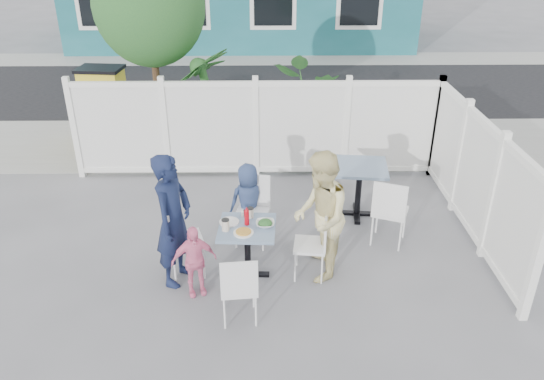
{
  "coord_description": "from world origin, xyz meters",
  "views": [
    {
      "loc": [
        0.26,
        -5.61,
        3.83
      ],
      "look_at": [
        0.33,
        0.0,
        0.95
      ],
      "focal_mm": 35.0,
      "sensor_mm": 36.0,
      "label": 1
    }
  ],
  "objects_px": {
    "utility_cabinet": "(105,106)",
    "spare_table": "(360,177)",
    "main_table": "(247,238)",
    "chair_right": "(316,240)",
    "man": "(173,220)",
    "chair_back": "(253,205)",
    "chair_left": "(178,235)",
    "boy": "(249,202)",
    "chair_near": "(239,285)",
    "toddler": "(194,261)",
    "woman": "(320,217)"
  },
  "relations": [
    {
      "from": "chair_right",
      "to": "man",
      "type": "relative_size",
      "value": 0.53
    },
    {
      "from": "utility_cabinet",
      "to": "spare_table",
      "type": "distance_m",
      "value": 5.23
    },
    {
      "from": "main_table",
      "to": "boy",
      "type": "distance_m",
      "value": 0.89
    },
    {
      "from": "spare_table",
      "to": "man",
      "type": "distance_m",
      "value": 2.8
    },
    {
      "from": "woman",
      "to": "chair_right",
      "type": "bearing_deg",
      "value": -51.33
    },
    {
      "from": "chair_near",
      "to": "boy",
      "type": "height_order",
      "value": "boy"
    },
    {
      "from": "chair_left",
      "to": "chair_back",
      "type": "height_order",
      "value": "chair_left"
    },
    {
      "from": "toddler",
      "to": "chair_back",
      "type": "bearing_deg",
      "value": 42.57
    },
    {
      "from": "utility_cabinet",
      "to": "chair_back",
      "type": "distance_m",
      "value": 4.58
    },
    {
      "from": "main_table",
      "to": "chair_near",
      "type": "bearing_deg",
      "value": -94.28
    },
    {
      "from": "chair_back",
      "to": "toddler",
      "type": "relative_size",
      "value": 1.04
    },
    {
      "from": "chair_near",
      "to": "chair_right",
      "type": "bearing_deg",
      "value": 38.35
    },
    {
      "from": "main_table",
      "to": "man",
      "type": "xyz_separation_m",
      "value": [
        -0.83,
        -0.05,
        0.27
      ]
    },
    {
      "from": "chair_right",
      "to": "man",
      "type": "bearing_deg",
      "value": 99.22
    },
    {
      "from": "spare_table",
      "to": "chair_right",
      "type": "xyz_separation_m",
      "value": [
        -0.73,
        -1.44,
        -0.11
      ]
    },
    {
      "from": "chair_right",
      "to": "chair_back",
      "type": "distance_m",
      "value": 1.1
    },
    {
      "from": "main_table",
      "to": "toddler",
      "type": "xyz_separation_m",
      "value": [
        -0.59,
        -0.32,
        -0.1
      ]
    },
    {
      "from": "chair_right",
      "to": "chair_near",
      "type": "distance_m",
      "value": 1.2
    },
    {
      "from": "man",
      "to": "boy",
      "type": "relative_size",
      "value": 1.53
    },
    {
      "from": "man",
      "to": "woman",
      "type": "bearing_deg",
      "value": -68.52
    },
    {
      "from": "chair_right",
      "to": "chair_near",
      "type": "xyz_separation_m",
      "value": [
        -0.87,
        -0.83,
        -0.01
      ]
    },
    {
      "from": "utility_cabinet",
      "to": "main_table",
      "type": "relative_size",
      "value": 1.98
    },
    {
      "from": "utility_cabinet",
      "to": "main_table",
      "type": "xyz_separation_m",
      "value": [
        2.79,
        -4.4,
        -0.15
      ]
    },
    {
      "from": "chair_back",
      "to": "toddler",
      "type": "xyz_separation_m",
      "value": [
        -0.64,
        -1.13,
        -0.09
      ]
    },
    {
      "from": "utility_cabinet",
      "to": "toddler",
      "type": "xyz_separation_m",
      "value": [
        2.21,
        -4.72,
        -0.24
      ]
    },
    {
      "from": "chair_left",
      "to": "chair_right",
      "type": "height_order",
      "value": "chair_left"
    },
    {
      "from": "main_table",
      "to": "chair_left",
      "type": "height_order",
      "value": "chair_left"
    },
    {
      "from": "spare_table",
      "to": "toddler",
      "type": "distance_m",
      "value": 2.77
    },
    {
      "from": "chair_left",
      "to": "boy",
      "type": "bearing_deg",
      "value": 118.86
    },
    {
      "from": "spare_table",
      "to": "chair_near",
      "type": "height_order",
      "value": "chair_near"
    },
    {
      "from": "boy",
      "to": "toddler",
      "type": "bearing_deg",
      "value": 44.72
    },
    {
      "from": "main_table",
      "to": "man",
      "type": "bearing_deg",
      "value": -176.55
    },
    {
      "from": "chair_right",
      "to": "chair_near",
      "type": "relative_size",
      "value": 1.02
    },
    {
      "from": "chair_left",
      "to": "woman",
      "type": "distance_m",
      "value": 1.67
    },
    {
      "from": "main_table",
      "to": "chair_right",
      "type": "distance_m",
      "value": 0.8
    },
    {
      "from": "utility_cabinet",
      "to": "spare_table",
      "type": "xyz_separation_m",
      "value": [
        4.33,
        -2.95,
        -0.08
      ]
    },
    {
      "from": "chair_right",
      "to": "woman",
      "type": "bearing_deg",
      "value": -46.55
    },
    {
      "from": "woman",
      "to": "boy",
      "type": "xyz_separation_m",
      "value": [
        -0.85,
        0.86,
        -0.26
      ]
    },
    {
      "from": "utility_cabinet",
      "to": "chair_left",
      "type": "relative_size",
      "value": 1.45
    },
    {
      "from": "chair_left",
      "to": "utility_cabinet",
      "type": "bearing_deg",
      "value": -173.11
    },
    {
      "from": "utility_cabinet",
      "to": "chair_right",
      "type": "bearing_deg",
      "value": -44.82
    },
    {
      "from": "main_table",
      "to": "toddler",
      "type": "bearing_deg",
      "value": -151.45
    },
    {
      "from": "utility_cabinet",
      "to": "chair_back",
      "type": "relative_size",
      "value": 1.5
    },
    {
      "from": "main_table",
      "to": "toddler",
      "type": "height_order",
      "value": "toddler"
    },
    {
      "from": "spare_table",
      "to": "chair_left",
      "type": "height_order",
      "value": "chair_left"
    },
    {
      "from": "main_table",
      "to": "chair_left",
      "type": "relative_size",
      "value": 0.73
    },
    {
      "from": "boy",
      "to": "spare_table",
      "type": "bearing_deg",
      "value": -179.93
    },
    {
      "from": "chair_near",
      "to": "man",
      "type": "bearing_deg",
      "value": 129.1
    },
    {
      "from": "utility_cabinet",
      "to": "woman",
      "type": "height_order",
      "value": "woman"
    },
    {
      "from": "spare_table",
      "to": "woman",
      "type": "relative_size",
      "value": 0.52
    }
  ]
}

